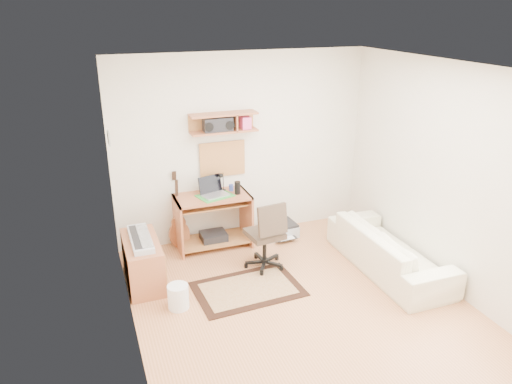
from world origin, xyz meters
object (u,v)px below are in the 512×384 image
object	(u,v)px
task_chair	(265,234)
cabinet	(143,262)
printer	(279,230)
sofa	(390,243)
desk	(213,221)

from	to	relation	value
task_chair	cabinet	distance (m)	1.53
cabinet	printer	bearing A→B (deg)	16.57
sofa	task_chair	bearing A→B (deg)	67.84
printer	sofa	size ratio (longest dim) A/B	0.26
desk	sofa	size ratio (longest dim) A/B	0.53
cabinet	printer	world-z (taller)	cabinet
desk	cabinet	bearing A→B (deg)	-149.30
cabinet	printer	size ratio (longest dim) A/B	1.84
desk	task_chair	bearing A→B (deg)	-59.72
desk	cabinet	xyz separation A→B (m)	(-1.05, -0.62, -0.10)
sofa	desk	bearing A→B (deg)	54.29
cabinet	sofa	distance (m)	3.06
sofa	cabinet	bearing A→B (deg)	75.78
task_chair	desk	bearing A→B (deg)	113.52
desk	cabinet	distance (m)	1.22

